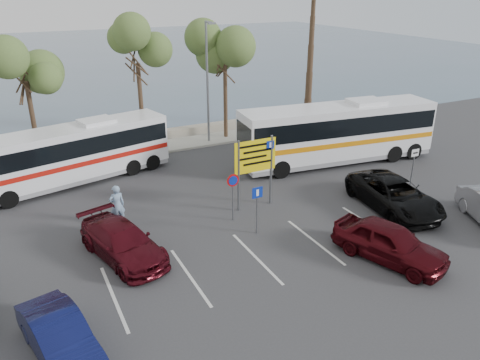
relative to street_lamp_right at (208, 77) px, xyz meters
name	(u,v)px	position (x,y,z in m)	size (l,w,h in m)	color
ground	(269,240)	(-3.00, -13.52, -4.60)	(120.00, 120.00, 0.00)	#373739
kerb_strip	(166,146)	(-3.00, 0.48, -4.52)	(44.00, 2.40, 0.15)	#9B998D
seawall	(157,135)	(-3.00, 2.48, -4.30)	(48.00, 0.80, 0.60)	gray
sea	(67,58)	(-3.00, 46.48, -4.59)	(140.00, 140.00, 0.00)	#476272
tree_left	(24,67)	(-11.00, 0.48, 1.41)	(3.20, 3.20, 7.20)	#382619
tree_mid	(136,48)	(-4.50, 0.48, 2.06)	(3.20, 3.20, 8.00)	#382619
tree_right	(225,51)	(1.50, 0.48, 1.57)	(3.20, 3.20, 7.40)	#382619
street_lamp_right	(208,77)	(0.00, 0.00, 0.00)	(0.45, 1.15, 8.01)	slate
direction_sign	(255,161)	(-2.00, -10.32, -2.17)	(2.20, 0.12, 3.60)	slate
sign_no_stop	(233,190)	(-3.60, -11.13, -3.02)	(0.60, 0.08, 2.35)	slate
sign_parking	(257,204)	(-3.20, -12.73, -3.13)	(0.50, 0.07, 2.25)	slate
sign_taxi	(414,163)	(6.80, -12.03, -3.18)	(0.50, 0.07, 2.20)	slate
lane_markings	(257,257)	(-4.14, -14.52, -4.60)	(12.02, 4.20, 0.01)	silver
coach_bus_left	(72,156)	(-9.50, -3.04, -3.03)	(11.06, 4.66, 3.37)	white
coach_bus_right	(337,135)	(5.54, -7.02, -2.83)	(12.48, 4.07, 3.82)	white
car_blue	(60,337)	(-12.00, -16.62, -3.93)	(1.42, 4.06, 1.34)	#0E1343
car_maroon	(123,242)	(-9.00, -12.02, -3.90)	(1.96, 4.83, 1.40)	#490C14
car_red	(390,242)	(0.50, -17.02, -3.81)	(1.86, 4.63, 1.58)	#42090E
suv_black	(394,195)	(4.00, -13.62, -3.83)	(2.56, 5.56, 1.55)	black
pedestrian_near	(117,205)	(-8.50, -9.06, -3.63)	(0.71, 0.46, 1.94)	#7D98B6
pedestrian_far	(291,158)	(2.24, -7.02, -3.76)	(0.81, 0.63, 1.67)	#2F3346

